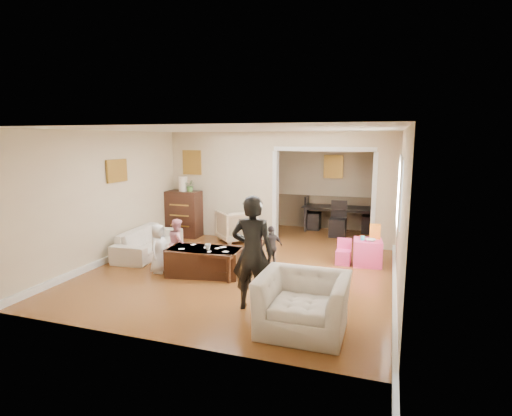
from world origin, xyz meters
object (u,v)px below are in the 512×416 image
(child_kneel_b, at_px, (178,242))
(coffee_table, at_px, (204,262))
(coffee_cup, at_px, (208,247))
(adult_person, at_px, (253,253))
(child_kneel_a, at_px, (159,248))
(armchair_back, at_px, (236,226))
(armchair_front, at_px, (303,303))
(table_lamp, at_px, (183,184))
(dresser, at_px, (184,214))
(play_table, at_px, (367,252))
(child_toddler, at_px, (272,247))
(dining_table, at_px, (341,219))
(cyan_cup, at_px, (363,238))
(sofa, at_px, (149,241))

(child_kneel_b, bearing_deg, coffee_table, -143.71)
(coffee_cup, distance_m, adult_person, 1.67)
(child_kneel_a, bearing_deg, adult_person, -115.08)
(armchair_back, height_order, coffee_cup, armchair_back)
(armchair_front, xyz_separation_m, table_lamp, (-3.91, 4.07, 0.96))
(dresser, height_order, child_kneel_a, dresser)
(play_table, bearing_deg, dresser, 167.79)
(coffee_cup, bearing_deg, child_kneel_a, -173.99)
(coffee_table, bearing_deg, play_table, 28.63)
(armchair_front, height_order, child_toddler, child_toddler)
(dining_table, height_order, child_kneel_b, child_kneel_b)
(child_toddler, bearing_deg, coffee_cup, -10.41)
(play_table, relative_size, adult_person, 0.32)
(child_kneel_b, bearing_deg, armchair_back, -39.98)
(dresser, distance_m, dining_table, 4.12)
(cyan_cup, bearing_deg, sofa, -171.66)
(sofa, relative_size, dresser, 1.64)
(child_kneel_b, bearing_deg, sofa, 31.80)
(table_lamp, height_order, child_toddler, table_lamp)
(dining_table, bearing_deg, armchair_back, -137.97)
(adult_person, relative_size, child_toddler, 2.04)
(play_table, xyz_separation_m, child_toddler, (-1.73, -0.77, 0.16))
(play_table, relative_size, child_toddler, 0.64)
(armchair_front, distance_m, dining_table, 5.90)
(play_table, height_order, dining_table, dining_table)
(child_kneel_a, height_order, child_kneel_b, child_kneel_b)
(armchair_back, relative_size, child_toddler, 1.02)
(cyan_cup, distance_m, dining_table, 2.96)
(sofa, bearing_deg, table_lamp, -2.55)
(sofa, height_order, dining_table, dining_table)
(table_lamp, relative_size, child_kneel_a, 0.40)
(armchair_front, bearing_deg, coffee_cup, 143.40)
(coffee_table, distance_m, dining_table, 4.73)
(sofa, height_order, dresser, dresser)
(adult_person, bearing_deg, sofa, -38.04)
(dresser, bearing_deg, child_toddler, -31.89)
(dining_table, bearing_deg, cyan_cup, -72.73)
(cyan_cup, bearing_deg, coffee_table, -151.29)
(play_table, relative_size, cyan_cup, 6.60)
(adult_person, bearing_deg, armchair_front, 147.65)
(coffee_table, distance_m, cyan_cup, 3.07)
(coffee_table, bearing_deg, sofa, 154.12)
(dresser, bearing_deg, child_kneel_a, -71.05)
(armchair_back, bearing_deg, child_toddler, 84.89)
(sofa, distance_m, adult_person, 3.65)
(child_kneel_b, bearing_deg, adult_person, -156.03)
(cyan_cup, relative_size, child_kneel_a, 0.09)
(armchair_back, height_order, dresser, dresser)
(armchair_front, bearing_deg, child_kneel_a, 154.63)
(child_kneel_a, bearing_deg, cyan_cup, -65.89)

